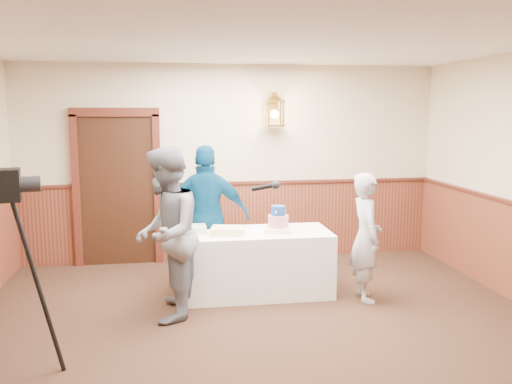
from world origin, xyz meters
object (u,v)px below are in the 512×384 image
sheet_cake_yellow (228,231)px  baker (366,237)px  interviewer (166,234)px  assistant_p (207,216)px  sheet_cake_green (191,229)px  display_table (253,263)px  tiered_cake (278,222)px

sheet_cake_yellow → baker: baker is taller
sheet_cake_yellow → interviewer: 0.89m
sheet_cake_yellow → assistant_p: assistant_p is taller
sheet_cake_green → baker: 2.00m
sheet_cake_yellow → interviewer: (-0.70, -0.54, 0.11)m
interviewer → assistant_p: size_ratio=1.03×
display_table → baker: 1.34m
tiered_cake → sheet_cake_yellow: 0.60m
assistant_p → baker: bearing=161.3°
sheet_cake_yellow → baker: 1.57m
assistant_p → sheet_cake_yellow: bearing=119.8°
sheet_cake_green → assistant_p: bearing=57.8°
tiered_cake → baker: bearing=-20.4°
display_table → assistant_p: assistant_p is taller
display_table → sheet_cake_yellow: sheet_cake_yellow is taller
display_table → tiered_cake: bearing=-10.6°
tiered_cake → baker: size_ratio=0.25×
display_table → sheet_cake_green: sheet_cake_green is taller
tiered_cake → sheet_cake_green: bearing=173.5°
tiered_cake → sheet_cake_green: size_ratio=1.06×
display_table → assistant_p: size_ratio=1.03×
tiered_cake → interviewer: (-1.29, -0.56, 0.03)m
sheet_cake_green → baker: bearing=-13.4°
sheet_cake_green → assistant_p: assistant_p is taller
sheet_cake_yellow → sheet_cake_green: size_ratio=1.12×
baker → assistant_p: (-1.74, 0.80, 0.14)m
tiered_cake → sheet_cake_yellow: size_ratio=0.95×
display_table → sheet_cake_green: (-0.72, 0.06, 0.41)m
interviewer → assistant_p: bearing=162.6°
display_table → assistant_p: 0.81m
display_table → sheet_cake_yellow: bearing=-167.6°
sheet_cake_yellow → interviewer: interviewer is taller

